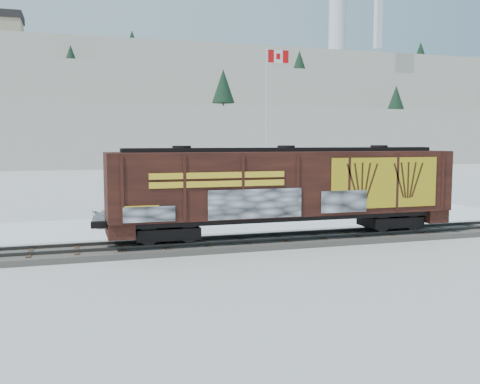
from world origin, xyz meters
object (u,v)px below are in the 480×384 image
object	(u,v)px
hopper_railcar	(286,186)
flagpole	(268,147)
car_dark	(380,206)
car_silver	(126,215)
car_white	(311,205)

from	to	relation	value
hopper_railcar	flagpole	xyz separation A→B (m)	(4.60, 15.18, 1.83)
car_dark	car_silver	bearing A→B (deg)	110.42
car_silver	flagpole	bearing A→B (deg)	-58.24
hopper_railcar	car_white	distance (m)	9.91
flagpole	car_dark	world-z (taller)	flagpole
hopper_railcar	car_dark	size ratio (longest dim) A/B	3.63
flagpole	car_silver	size ratio (longest dim) A/B	3.11
flagpole	car_silver	bearing A→B (deg)	-148.13
hopper_railcar	flagpole	bearing A→B (deg)	73.13
hopper_railcar	car_white	world-z (taller)	hopper_railcar
car_white	car_dark	xyz separation A→B (m)	(4.64, -1.31, -0.12)
flagpole	car_dark	size ratio (longest dim) A/B	2.56
car_dark	flagpole	bearing A→B (deg)	55.64
car_white	car_dark	world-z (taller)	car_white
car_white	car_dark	bearing A→B (deg)	-104.02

